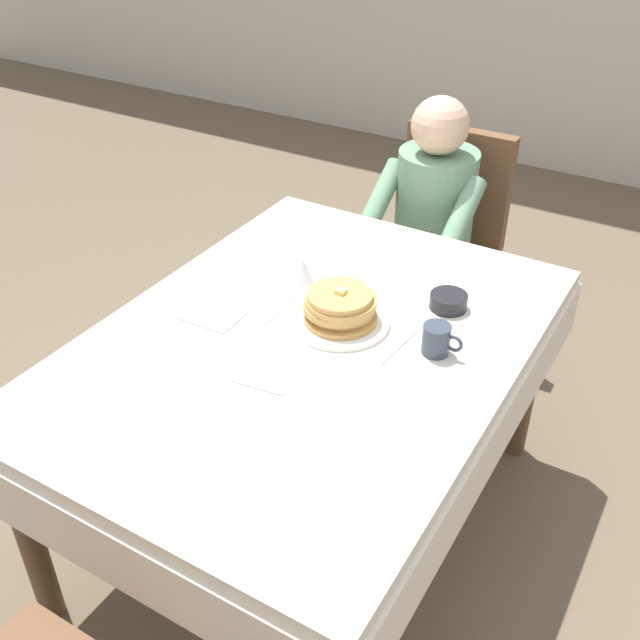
# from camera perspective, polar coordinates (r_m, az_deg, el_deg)

# --- Properties ---
(ground_plane) EXTENTS (14.00, 14.00, 0.00)m
(ground_plane) POSITION_cam_1_polar(r_m,az_deg,el_deg) (2.56, -0.80, -15.03)
(ground_plane) COLOR brown
(dining_table_main) EXTENTS (1.12, 1.52, 0.74)m
(dining_table_main) POSITION_cam_1_polar(r_m,az_deg,el_deg) (2.11, -0.94, -3.41)
(dining_table_main) COLOR silver
(dining_table_main) RESTS_ON ground
(chair_diner) EXTENTS (0.44, 0.45, 0.93)m
(chair_diner) POSITION_cam_1_polar(r_m,az_deg,el_deg) (3.10, 9.34, 6.64)
(chair_diner) COLOR brown
(chair_diner) RESTS_ON ground
(diner_person) EXTENTS (0.40, 0.43, 1.12)m
(diner_person) POSITION_cam_1_polar(r_m,az_deg,el_deg) (2.91, 8.38, 7.86)
(diner_person) COLOR gray
(diner_person) RESTS_ON ground
(plate_breakfast) EXTENTS (0.28, 0.28, 0.02)m
(plate_breakfast) POSITION_cam_1_polar(r_m,az_deg,el_deg) (2.12, 1.55, -0.09)
(plate_breakfast) COLOR white
(plate_breakfast) RESTS_ON dining_table_main
(breakfast_stack) EXTENTS (0.21, 0.21, 0.10)m
(breakfast_stack) POSITION_cam_1_polar(r_m,az_deg,el_deg) (2.09, 1.53, 1.06)
(breakfast_stack) COLOR tan
(breakfast_stack) RESTS_ON plate_breakfast
(cup_coffee) EXTENTS (0.11, 0.08, 0.08)m
(cup_coffee) POSITION_cam_1_polar(r_m,az_deg,el_deg) (2.01, 8.89, -1.48)
(cup_coffee) COLOR #333D4C
(cup_coffee) RESTS_ON dining_table_main
(bowl_butter) EXTENTS (0.11, 0.11, 0.04)m
(bowl_butter) POSITION_cam_1_polar(r_m,az_deg,el_deg) (2.21, 9.74, 1.42)
(bowl_butter) COLOR black
(bowl_butter) RESTS_ON dining_table_main
(syrup_pitcher) EXTENTS (0.08, 0.08, 0.07)m
(syrup_pitcher) POSITION_cam_1_polar(r_m,az_deg,el_deg) (2.30, -1.29, 3.78)
(syrup_pitcher) COLOR silver
(syrup_pitcher) RESTS_ON dining_table_main
(fork_left_of_plate) EXTENTS (0.03, 0.18, 0.00)m
(fork_left_of_plate) POSITION_cam_1_polar(r_m,az_deg,el_deg) (2.19, -3.04, 0.97)
(fork_left_of_plate) COLOR silver
(fork_left_of_plate) RESTS_ON dining_table_main
(knife_right_of_plate) EXTENTS (0.03, 0.20, 0.00)m
(knife_right_of_plate) POSITION_cam_1_polar(r_m,az_deg,el_deg) (2.04, 5.93, -2.02)
(knife_right_of_plate) COLOR silver
(knife_right_of_plate) RESTS_ON dining_table_main
(spoon_near_edge) EXTENTS (0.15, 0.03, 0.00)m
(spoon_near_edge) POSITION_cam_1_polar(r_m,az_deg,el_deg) (1.90, -4.86, -5.05)
(spoon_near_edge) COLOR silver
(spoon_near_edge) RESTS_ON dining_table_main
(napkin_folded) EXTENTS (0.17, 0.13, 0.01)m
(napkin_folded) POSITION_cam_1_polar(r_m,az_deg,el_deg) (2.17, -8.28, 0.38)
(napkin_folded) COLOR white
(napkin_folded) RESTS_ON dining_table_main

